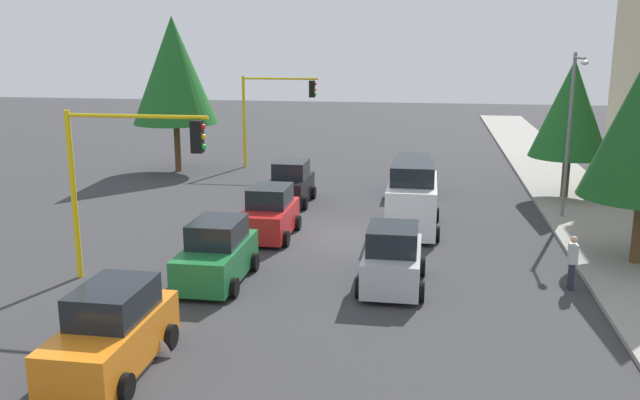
{
  "coord_description": "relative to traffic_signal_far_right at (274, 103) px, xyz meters",
  "views": [
    {
      "loc": [
        25.18,
        3.48,
        7.42
      ],
      "look_at": [
        -0.94,
        -0.77,
        1.2
      ],
      "focal_mm": 37.91,
      "sensor_mm": 36.0,
      "label": 1
    }
  ],
  "objects": [
    {
      "name": "ground_plane",
      "position": [
        14.0,
        5.66,
        -3.87
      ],
      "size": [
        120.0,
        120.0,
        0.0
      ],
      "primitive_type": "plane",
      "color": "#353538"
    },
    {
      "name": "sidewalk_kerb",
      "position": [
        9.0,
        16.16,
        -3.8
      ],
      "size": [
        80.0,
        4.0,
        0.15
      ],
      "primitive_type": "cube",
      "color": "gray",
      "rests_on": "ground"
    },
    {
      "name": "lane_arrow_near",
      "position": [
        25.51,
        2.66,
        -3.87
      ],
      "size": [
        2.4,
        1.1,
        1.1
      ],
      "color": "silver",
      "rests_on": "ground"
    },
    {
      "name": "traffic_signal_far_right",
      "position": [
        0.0,
        0.0,
        0.0
      ],
      "size": [
        0.36,
        4.59,
        5.46
      ],
      "color": "yellow",
      "rests_on": "ground"
    },
    {
      "name": "traffic_signal_near_right",
      "position": [
        20.0,
        0.01,
        -0.05
      ],
      "size": [
        0.36,
        4.59,
        5.38
      ],
      "color": "yellow",
      "rests_on": "ground"
    },
    {
      "name": "street_lamp_curbside",
      "position": [
        10.39,
        14.86,
        0.47
      ],
      "size": [
        2.15,
        0.28,
        7.0
      ],
      "color": "slate",
      "rests_on": "ground"
    },
    {
      "name": "tree_roadside_mid",
      "position": [
        6.0,
        15.66,
        0.48
      ],
      "size": [
        3.66,
        3.66,
        6.65
      ],
      "color": "brown",
      "rests_on": "ground"
    },
    {
      "name": "tree_opposite_side",
      "position": [
        2.0,
        -5.34,
        1.94
      ],
      "size": [
        4.82,
        4.82,
        8.84
      ],
      "color": "brown",
      "rests_on": "ground"
    },
    {
      "name": "delivery_van_white",
      "position": [
        12.66,
        8.57,
        -2.59
      ],
      "size": [
        4.8,
        2.22,
        2.77
      ],
      "color": "white",
      "rests_on": "ground"
    },
    {
      "name": "car_silver",
      "position": [
        19.26,
        8.16,
        -2.98
      ],
      "size": [
        3.66,
        2.02,
        1.98
      ],
      "color": "#B2B5BA",
      "rests_on": "ground"
    },
    {
      "name": "car_black",
      "position": [
        8.81,
        2.8,
        -2.98
      ],
      "size": [
        3.6,
        2.0,
        1.98
      ],
      "color": "black",
      "rests_on": "ground"
    },
    {
      "name": "car_green",
      "position": [
        19.67,
        2.67,
        -2.98
      ],
      "size": [
        3.92,
        2.02,
        1.98
      ],
      "color": "#1E7238",
      "rests_on": "ground"
    },
    {
      "name": "car_blue",
      "position": [
        5.85,
        8.38,
        -2.98
      ],
      "size": [
        3.64,
        2.09,
        1.98
      ],
      "color": "blue",
      "rests_on": "ground"
    },
    {
      "name": "car_orange",
      "position": [
        25.69,
        2.09,
        -2.98
      ],
      "size": [
        4.12,
        2.0,
        1.98
      ],
      "color": "orange",
      "rests_on": "ground"
    },
    {
      "name": "car_red",
      "position": [
        14.47,
        3.13,
        -2.98
      ],
      "size": [
        3.69,
        2.01,
        1.98
      ],
      "color": "red",
      "rests_on": "ground"
    },
    {
      "name": "pedestrian_crossing",
      "position": [
        18.62,
        13.59,
        -2.96
      ],
      "size": [
        0.4,
        0.24,
        1.7
      ],
      "color": "#262638",
      "rests_on": "ground"
    }
  ]
}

